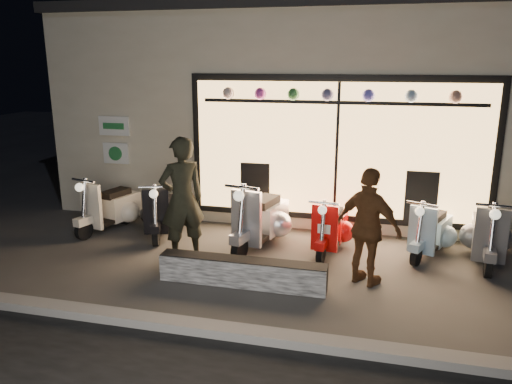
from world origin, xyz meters
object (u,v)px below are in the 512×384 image
at_px(scooter_silver, 263,218).
at_px(scooter_red, 331,227).
at_px(woman, 368,227).
at_px(graffiti_barrier, 242,272).
at_px(man, 182,199).

relative_size(scooter_silver, scooter_red, 1.23).
bearing_deg(scooter_red, woman, -56.58).
bearing_deg(scooter_red, graffiti_barrier, -114.22).
bearing_deg(man, woman, 133.59).
xyz_separation_m(scooter_silver, man, (-1.09, -0.95, 0.53)).
xyz_separation_m(man, woman, (2.89, -0.25, -0.15)).
relative_size(scooter_silver, woman, 0.97).
distance_m(scooter_red, woman, 1.49).
height_order(graffiti_barrier, scooter_silver, scooter_silver).
bearing_deg(scooter_silver, scooter_red, 16.34).
height_order(graffiti_barrier, woman, woman).
bearing_deg(graffiti_barrier, man, 148.07).
xyz_separation_m(graffiti_barrier, man, (-1.18, 0.74, 0.80)).
bearing_deg(scooter_silver, graffiti_barrier, -73.74).
distance_m(graffiti_barrier, woman, 1.89).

